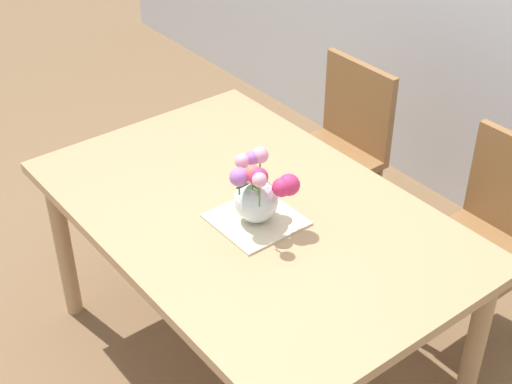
# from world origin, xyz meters

# --- Properties ---
(ground_plane) EXTENTS (12.00, 12.00, 0.00)m
(ground_plane) POSITION_xyz_m (0.00, 0.00, 0.00)
(ground_plane) COLOR brown
(dining_table) EXTENTS (1.60, 1.04, 0.76)m
(dining_table) POSITION_xyz_m (0.00, 0.00, 0.68)
(dining_table) COLOR tan
(dining_table) RESTS_ON ground_plane
(chair_left) EXTENTS (0.42, 0.42, 0.90)m
(chair_left) POSITION_xyz_m (-0.44, 0.86, 0.52)
(chair_left) COLOR olive
(chair_left) RESTS_ON ground_plane
(chair_right) EXTENTS (0.42, 0.42, 0.90)m
(chair_right) POSITION_xyz_m (0.44, 0.86, 0.52)
(chair_right) COLOR olive
(chair_right) RESTS_ON ground_plane
(placemat) EXTENTS (0.28, 0.28, 0.01)m
(placemat) POSITION_xyz_m (0.06, -0.03, 0.77)
(placemat) COLOR beige
(placemat) RESTS_ON dining_table
(flower_vase) EXTENTS (0.22, 0.21, 0.26)m
(flower_vase) POSITION_xyz_m (0.08, -0.02, 0.89)
(flower_vase) COLOR silver
(flower_vase) RESTS_ON placemat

